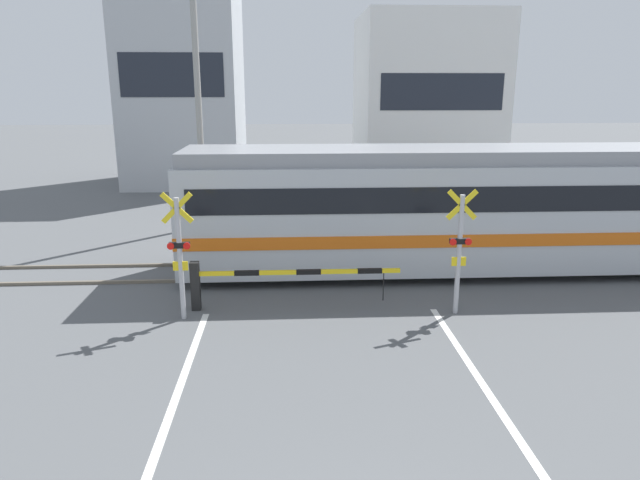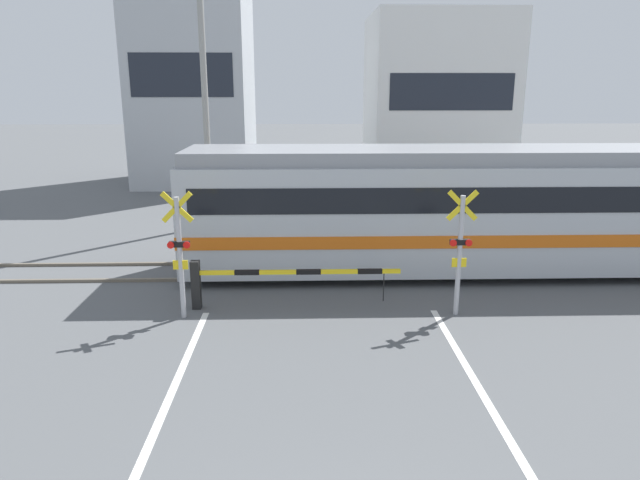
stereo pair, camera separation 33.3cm
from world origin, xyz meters
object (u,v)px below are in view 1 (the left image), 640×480
Objects in this scene: crossing_signal_left at (180,251)px; crossing_barrier_far at (356,221)px; crossing_barrier_near at (255,278)px; crossing_signal_right at (459,247)px; commuter_train at (508,205)px; pedestrian at (330,197)px.

crossing_barrier_far is at bearing 53.91° from crossing_signal_left.
crossing_barrier_near is at bearing -117.65° from crossing_barrier_far.
crossing_signal_left is 1.00× the size of crossing_signal_right.
crossing_barrier_far is 1.69× the size of crossing_signal_left.
commuter_train is 6.27× the size of crossing_signal_right.
crossing_signal_left is at bearing -161.49° from crossing_barrier_near.
commuter_train is 3.71× the size of crossing_barrier_far.
crossing_signal_left is at bearing 180.00° from crossing_signal_right.
crossing_barrier_far is at bearing -77.59° from pedestrian.
commuter_train reaches higher than pedestrian.
crossing_barrier_near is 1.82m from crossing_signal_left.
commuter_train is 7.43m from pedestrian.
pedestrian reaches higher than crossing_barrier_near.
crossing_barrier_near is (-6.78, -2.65, -1.08)m from commuter_train.
crossing_signal_right reaches higher than crossing_barrier_far.
pedestrian is at bearing 103.47° from crossing_signal_right.
crossing_barrier_far is (2.98, 5.69, 0.00)m from crossing_barrier_near.
commuter_train reaches higher than crossing_barrier_far.
crossing_barrier_far is 1.69× the size of crossing_signal_right.
crossing_signal_left is 1.65× the size of pedestrian.
pedestrian is (2.35, 8.55, 0.26)m from crossing_barrier_near.
crossing_barrier_near is at bearing -158.68° from commuter_train.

